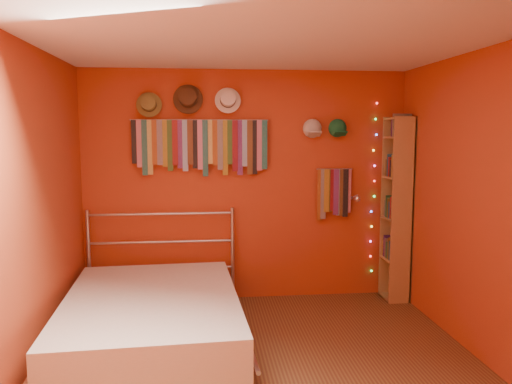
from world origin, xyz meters
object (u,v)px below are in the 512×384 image
object	(u,v)px
reading_lamp	(356,198)
bed	(152,318)
tie_rack	(201,144)
bookshelf	(400,208)

from	to	relation	value
reading_lamp	bed	xyz separation A→B (m)	(-2.09, -0.96, -0.89)
tie_rack	bed	size ratio (longest dim) A/B	0.67
tie_rack	bookshelf	distance (m)	2.26
reading_lamp	bed	bearing A→B (deg)	-155.30
bookshelf	bed	distance (m)	2.86
tie_rack	bookshelf	bearing A→B (deg)	-4.13
bed	reading_lamp	bearing A→B (deg)	21.72
bookshelf	bed	xyz separation A→B (m)	(-2.58, -0.95, -0.78)
tie_rack	bed	world-z (taller)	tie_rack
tie_rack	bed	bearing A→B (deg)	-111.45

